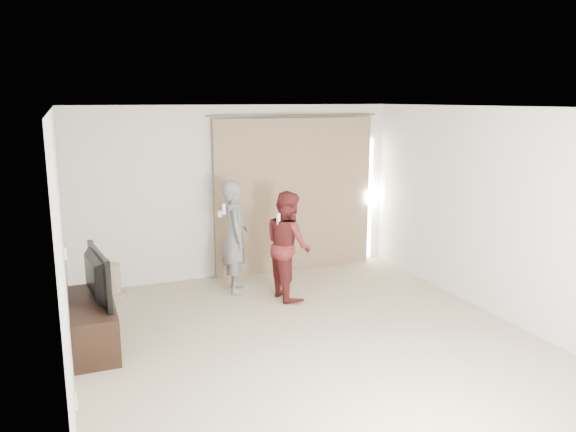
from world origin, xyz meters
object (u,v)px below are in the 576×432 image
Objects in this scene: tv_console at (93,324)px; person_man at (235,237)px; person_woman at (288,245)px; tv at (90,277)px.

tv_console is 2.36m from person_man.
person_man reaches higher than tv_console.
person_woman is (2.58, 0.66, 0.48)m from tv_console.
person_man reaches higher than tv.
tv_console is at bearing -165.60° from person_woman.
tv is at bearing 0.00° from tv_console.
person_man is at bearing -66.77° from tv.
tv is 0.63× the size of person_man.
person_woman is at bearing -39.86° from person_man.
tv_console is at bearing -0.00° from tv.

